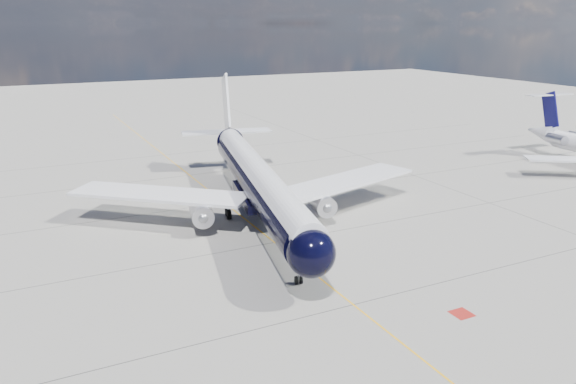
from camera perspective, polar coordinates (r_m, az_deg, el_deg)
name	(u,v)px	position (r m, az deg, el deg)	size (l,w,h in m)	color
ground	(211,192)	(75.92, -7.79, -0.05)	(320.00, 320.00, 0.00)	#98958D
taxiway_centerline	(224,203)	(71.40, -6.49, -1.09)	(0.16, 160.00, 0.01)	#FFB50D
red_marking	(462,314)	(46.84, 17.23, -11.72)	(1.60, 1.60, 0.01)	maroon
main_airliner	(256,178)	(64.95, -3.27, 1.41)	(41.19, 50.82, 14.80)	black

